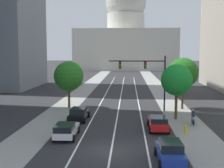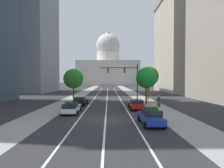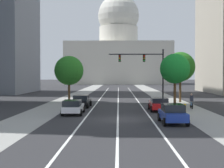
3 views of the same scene
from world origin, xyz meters
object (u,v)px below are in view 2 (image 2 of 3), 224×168
(capitol_building, at_px, (108,67))
(street_tree_far_right, at_px, (149,76))
(car_white, at_px, (71,108))
(cyclist, at_px, (159,101))
(car_blue, at_px, (151,116))
(traffic_signal_mast, at_px, (126,75))
(street_tree_mid_left, at_px, (74,79))
(fire_hydrant, at_px, (156,107))
(car_black, at_px, (81,101))
(car_red, at_px, (136,104))
(street_tree_near_right, at_px, (146,78))

(capitol_building, xyz_separation_m, street_tree_far_right, (8.74, -95.47, -8.39))
(car_white, relative_size, cyclist, 2.61)
(car_blue, xyz_separation_m, cyclist, (3.99, 11.50, 0.05))
(car_blue, distance_m, cyclist, 12.17)
(traffic_signal_mast, height_order, street_tree_far_right, traffic_signal_mast)
(traffic_signal_mast, relative_size, cyclist, 4.32)
(traffic_signal_mast, distance_m, street_tree_mid_left, 11.05)
(capitol_building, height_order, fire_hydrant, capitol_building)
(street_tree_far_right, bearing_deg, car_black, -149.68)
(car_white, height_order, street_tree_far_right, street_tree_far_right)
(traffic_signal_mast, bearing_deg, car_red, -87.24)
(capitol_building, bearing_deg, car_black, -92.41)
(cyclist, bearing_deg, car_blue, 163.37)
(car_red, bearing_deg, car_blue, -179.63)
(car_red, bearing_deg, capitol_building, 2.68)
(street_tree_near_right, relative_size, street_tree_far_right, 0.91)
(cyclist, height_order, street_tree_far_right, street_tree_far_right)
(capitol_building, distance_m, car_white, 111.22)
(traffic_signal_mast, height_order, fire_hydrant, traffic_signal_mast)
(traffic_signal_mast, height_order, street_tree_mid_left, traffic_signal_mast)
(car_white, xyz_separation_m, cyclist, (12.65, 5.81, 0.09))
(car_white, relative_size, car_blue, 1.08)
(capitol_building, relative_size, fire_hydrant, 47.33)
(street_tree_near_right, bearing_deg, street_tree_mid_left, 154.46)
(car_white, xyz_separation_m, car_red, (8.65, 3.37, -0.01))
(street_tree_near_right, xyz_separation_m, street_tree_far_right, (1.85, 6.45, 0.40))
(capitol_building, distance_m, street_tree_far_right, 96.24)
(street_tree_far_right, bearing_deg, capitol_building, 95.23)
(traffic_signal_mast, bearing_deg, street_tree_far_right, 20.26)
(car_white, height_order, fire_hydrant, car_white)
(car_white, distance_m, cyclist, 13.92)
(car_white, distance_m, fire_hydrant, 11.34)
(car_red, height_order, car_blue, car_blue)
(car_white, relative_size, fire_hydrant, 4.94)
(capitol_building, xyz_separation_m, car_white, (-4.33, -110.41, -12.60))
(car_white, relative_size, street_tree_mid_left, 0.69)
(street_tree_near_right, relative_size, street_tree_mid_left, 0.98)
(cyclist, bearing_deg, street_tree_far_right, -0.08)
(street_tree_mid_left, distance_m, street_tree_far_right, 15.73)
(car_black, relative_size, street_tree_mid_left, 0.71)
(car_black, bearing_deg, street_tree_mid_left, 20.70)
(car_white, height_order, street_tree_mid_left, street_tree_mid_left)
(car_red, xyz_separation_m, street_tree_near_right, (2.56, 5.12, 3.82))
(capitol_building, bearing_deg, fire_hydrant, -86.39)
(cyclist, height_order, street_tree_mid_left, street_tree_mid_left)
(traffic_signal_mast, bearing_deg, car_white, -121.91)
(car_black, relative_size, car_red, 1.01)
(capitol_building, bearing_deg, car_white, -92.24)
(capitol_building, bearing_deg, street_tree_mid_left, -94.19)
(car_black, xyz_separation_m, street_tree_near_right, (11.22, 1.19, 3.82))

